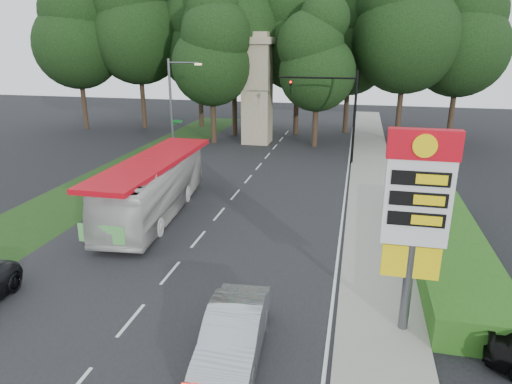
% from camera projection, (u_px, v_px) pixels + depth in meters
% --- Properties ---
extents(ground, '(120.00, 120.00, 0.00)m').
position_uv_depth(ground, '(124.00, 329.00, 15.45)').
color(ground, black).
rests_on(ground, ground).
extents(road_surface, '(14.00, 80.00, 0.02)m').
position_uv_depth(road_surface, '(224.00, 208.00, 26.56)').
color(road_surface, black).
rests_on(road_surface, ground).
extents(sidewalk_right, '(3.00, 80.00, 0.12)m').
position_uv_depth(sidewalk_right, '(374.00, 219.00, 24.78)').
color(sidewalk_right, gray).
rests_on(sidewalk_right, ground).
extents(grass_verge_left, '(5.00, 50.00, 0.02)m').
position_uv_depth(grass_verge_left, '(125.00, 171.00, 34.08)').
color(grass_verge_left, '#193814').
rests_on(grass_verge_left, ground).
extents(hedge, '(3.00, 14.00, 1.20)m').
position_uv_depth(hedge, '(447.00, 246.00, 20.29)').
color(hedge, '#255316').
rests_on(hedge, ground).
extents(gas_station_pylon, '(2.10, 0.45, 6.85)m').
position_uv_depth(gas_station_pylon, '(417.00, 207.00, 13.99)').
color(gas_station_pylon, '#59595E').
rests_on(gas_station_pylon, ground).
extents(traffic_signal_mast, '(6.10, 0.35, 7.20)m').
position_uv_depth(traffic_signal_mast, '(338.00, 104.00, 35.02)').
color(traffic_signal_mast, black).
rests_on(traffic_signal_mast, ground).
extents(streetlight_signs, '(2.75, 0.98, 8.00)m').
position_uv_depth(streetlight_signs, '(174.00, 105.00, 35.87)').
color(streetlight_signs, '#59595E').
rests_on(streetlight_signs, ground).
extents(monument, '(3.00, 3.00, 10.05)m').
position_uv_depth(monument, '(257.00, 88.00, 42.03)').
color(monument, gray).
rests_on(monument, ground).
extents(tree_far_west, '(8.96, 8.96, 17.60)m').
position_uv_depth(tree_far_west, '(75.00, 26.00, 47.18)').
color(tree_far_west, '#2D2116').
rests_on(tree_far_west, ground).
extents(tree_west_mid, '(9.80, 9.80, 19.25)m').
position_uv_depth(tree_west_mid, '(137.00, 16.00, 47.48)').
color(tree_west_mid, '#2D2116').
rests_on(tree_west_mid, ground).
extents(tree_west_near, '(8.40, 8.40, 16.50)m').
position_uv_depth(tree_west_near, '(198.00, 33.00, 48.62)').
color(tree_west_near, '#2D2116').
rests_on(tree_west_near, ground).
extents(tree_center_left, '(10.08, 10.08, 19.80)m').
position_uv_depth(tree_center_left, '(233.00, 10.00, 43.24)').
color(tree_center_left, '#2D2116').
rests_on(tree_center_left, ground).
extents(tree_center_right, '(9.24, 9.24, 18.15)m').
position_uv_depth(tree_center_right, '(299.00, 22.00, 44.17)').
color(tree_center_right, '#2D2116').
rests_on(tree_center_right, ground).
extents(tree_east_near, '(8.12, 8.12, 15.95)m').
position_uv_depth(tree_east_near, '(351.00, 36.00, 45.41)').
color(tree_east_near, '#2D2116').
rests_on(tree_east_near, ground).
extents(tree_east_mid, '(9.52, 9.52, 18.70)m').
position_uv_depth(tree_east_mid, '(408.00, 16.00, 40.15)').
color(tree_east_mid, '#2D2116').
rests_on(tree_east_mid, ground).
extents(tree_far_east, '(8.68, 8.68, 17.05)m').
position_uv_depth(tree_far_east, '(463.00, 28.00, 41.28)').
color(tree_far_east, '#2D2116').
rests_on(tree_far_east, ground).
extents(tree_monument_left, '(7.28, 7.28, 14.30)m').
position_uv_depth(tree_monument_left, '(211.00, 48.00, 40.80)').
color(tree_monument_left, '#2D2116').
rests_on(tree_monument_left, ground).
extents(tree_monument_right, '(6.72, 6.72, 13.20)m').
position_uv_depth(tree_monument_right, '(318.00, 56.00, 39.51)').
color(tree_monument_right, '#2D2116').
rests_on(tree_monument_right, ground).
extents(transit_bus, '(3.76, 11.58, 3.17)m').
position_uv_depth(transit_bus, '(154.00, 187.00, 25.22)').
color(transit_bus, silver).
rests_on(transit_bus, ground).
extents(sedan_silver, '(2.04, 4.98, 1.60)m').
position_uv_depth(sedan_silver, '(233.00, 334.00, 13.88)').
color(sedan_silver, '#A6AAAE').
rests_on(sedan_silver, ground).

